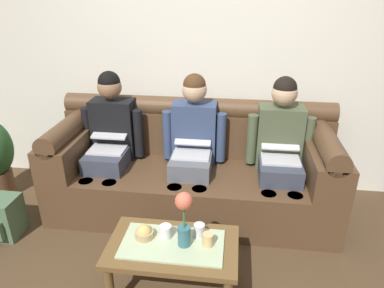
% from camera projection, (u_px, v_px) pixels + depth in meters
% --- Properties ---
extents(back_wall_patterned, '(6.00, 0.12, 2.90)m').
position_uv_depth(back_wall_patterned, '(200.00, 38.00, 3.19)').
color(back_wall_patterned, silver).
rests_on(back_wall_patterned, ground_plane).
extents(couch, '(2.45, 0.88, 0.96)m').
position_uv_depth(couch, '(193.00, 170.00, 3.16)').
color(couch, '#513823').
rests_on(couch, ground_plane).
extents(person_left, '(0.56, 0.67, 1.22)m').
position_uv_depth(person_left, '(110.00, 136.00, 3.12)').
color(person_left, '#383D4C').
rests_on(person_left, ground_plane).
extents(person_middle, '(0.56, 0.67, 1.22)m').
position_uv_depth(person_middle, '(193.00, 141.00, 3.03)').
color(person_middle, '#595B66').
rests_on(person_middle, ground_plane).
extents(person_right, '(0.56, 0.67, 1.22)m').
position_uv_depth(person_right, '(280.00, 145.00, 2.94)').
color(person_right, '#383D4C').
rests_on(person_right, ground_plane).
extents(coffee_table, '(0.83, 0.49, 0.40)m').
position_uv_depth(coffee_table, '(173.00, 251.00, 2.24)').
color(coffee_table, brown).
rests_on(coffee_table, ground_plane).
extents(flower_vase, '(0.11, 0.11, 0.38)m').
position_uv_depth(flower_vase, '(184.00, 216.00, 2.12)').
color(flower_vase, '#336672').
rests_on(flower_vase, coffee_table).
extents(snack_bowl, '(0.12, 0.12, 0.10)m').
position_uv_depth(snack_bowl, '(144.00, 233.00, 2.26)').
color(snack_bowl, tan).
rests_on(snack_bowl, coffee_table).
extents(cup_near_left, '(0.08, 0.08, 0.09)m').
position_uv_depth(cup_near_left, '(166.00, 232.00, 2.25)').
color(cup_near_left, white).
rests_on(cup_near_left, coffee_table).
extents(cup_near_right, '(0.07, 0.07, 0.08)m').
position_uv_depth(cup_near_right, '(208.00, 240.00, 2.18)').
color(cup_near_right, '#DBB77A').
rests_on(cup_near_right, coffee_table).
extents(cup_far_center, '(0.07, 0.07, 0.08)m').
position_uv_depth(cup_far_center, '(199.00, 230.00, 2.27)').
color(cup_far_center, silver).
rests_on(cup_far_center, coffee_table).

